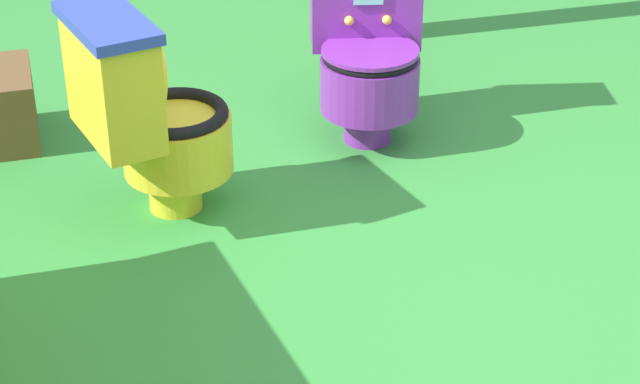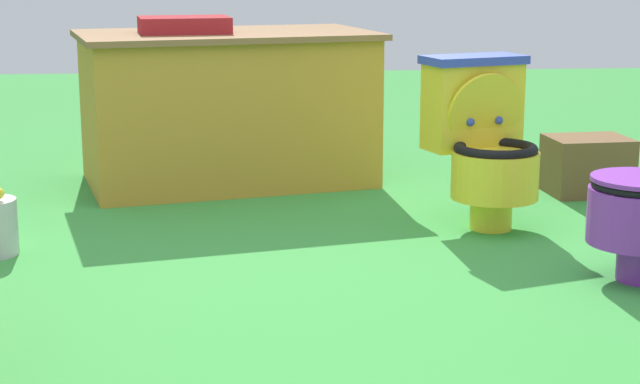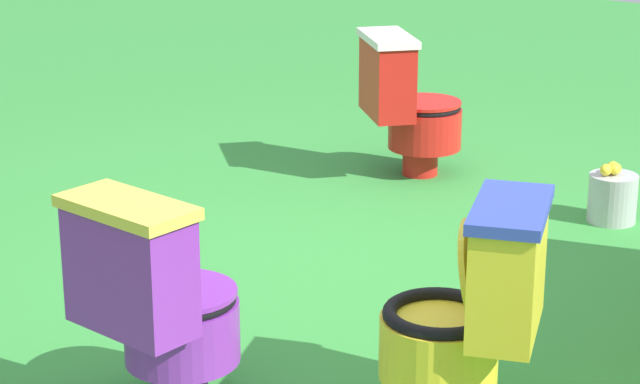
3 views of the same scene
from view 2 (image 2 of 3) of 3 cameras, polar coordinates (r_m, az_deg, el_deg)
ground at (r=3.69m, az=-0.42°, el=-5.32°), size 14.00×14.00×0.00m
toilet_yellow at (r=4.53m, az=8.94°, el=2.80°), size 0.53×0.59×0.73m
vendor_table at (r=5.37m, az=-5.11°, el=4.67°), size 1.61×1.16×0.85m
small_crate at (r=5.29m, az=14.36°, el=1.41°), size 0.40×0.33×0.28m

